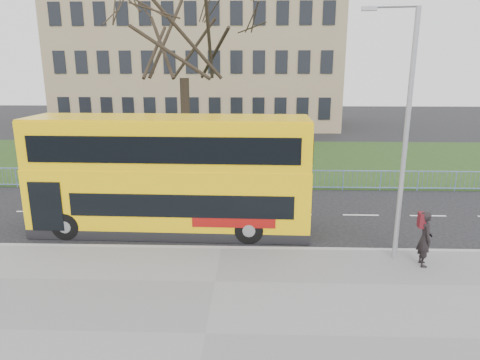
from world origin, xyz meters
name	(u,v)px	position (x,y,z in m)	size (l,w,h in m)	color
ground	(224,234)	(0.00, 0.00, 0.00)	(120.00, 120.00, 0.00)	black
pavement	(205,335)	(0.00, -6.75, 0.06)	(80.00, 10.50, 0.12)	slate
kerb	(221,249)	(0.00, -1.55, 0.07)	(80.00, 0.20, 0.14)	gray
grass_verge	(238,159)	(0.00, 14.30, 0.04)	(80.00, 15.40, 0.08)	#1A3613
guard_railing	(232,179)	(0.00, 6.60, 0.55)	(40.00, 0.12, 1.10)	#718CC9
bare_tree	(184,59)	(-3.00, 10.00, 6.96)	(9.63, 9.63, 13.75)	black
civic_building	(201,63)	(-5.00, 35.00, 7.00)	(30.00, 15.00, 14.00)	#90775B
yellow_bus	(170,172)	(-2.13, 0.39, 2.44)	(10.93, 2.85, 4.56)	yellow
pedestrian	(425,239)	(6.75, -2.75, 1.04)	(0.67, 0.44, 1.85)	black
street_lamp	(403,128)	(5.90, -2.20, 4.58)	(1.72, 0.41, 8.14)	#96979E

